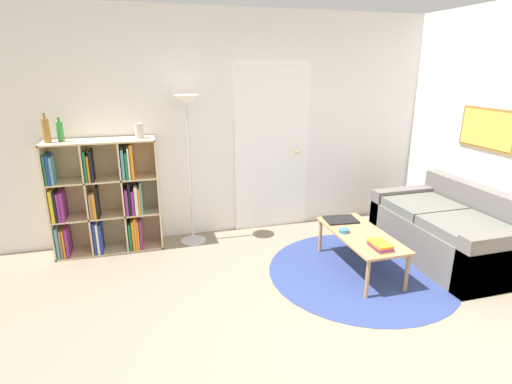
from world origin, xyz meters
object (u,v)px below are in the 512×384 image
Objects in this scene: couch at (451,232)px; vase_on_shelf at (139,131)px; bottle_left at (46,130)px; coffee_table at (361,237)px; bookshelf at (104,200)px; bowl at (344,231)px; bottle_middle at (60,131)px; floor_lamp at (188,128)px; laptop at (341,220)px.

couch is 3.50m from vase_on_shelf.
vase_on_shelf is (0.89, 0.01, -0.04)m from bottle_left.
vase_on_shelf is at bearing 0.69° from bottle_left.
couch is 1.09m from coffee_table.
bookshelf reaches higher than couch.
bottle_middle is (-2.65, 1.14, 0.93)m from bowl.
floor_lamp is at bearing 141.67° from bowl.
floor_lamp reaches higher than bookshelf.
floor_lamp is at bearing 156.11° from couch.
bottle_middle is (0.12, 0.03, -0.02)m from bottle_left.
vase_on_shelf is (0.43, -0.01, 0.73)m from bookshelf.
bottle_left is (-2.77, 1.11, 0.95)m from bowl.
laptop is (-0.03, 0.36, 0.05)m from coffee_table.
bowl is (1.37, -1.08, -0.92)m from floor_lamp.
bowl is 3.13m from bottle_left.
floor_lamp is 1.93m from laptop.
vase_on_shelf is at bearing 157.50° from laptop.
bottle_left is at bearing 164.19° from laptop.
bottle_middle reaches higher than coffee_table.
couch is (2.61, -1.16, -1.06)m from floor_lamp.
coffee_table is 3.21m from bottle_middle.
floor_lamp is 3.04m from couch.
laptop is at bearing -17.01° from bottle_middle.
couch is at bearing -16.49° from bottle_left.
vase_on_shelf is (-2.03, 1.19, 0.96)m from coffee_table.
bookshelf is 0.85m from vase_on_shelf.
coffee_table is 4.30× the size of bottle_middle.
floor_lamp is 1.60× the size of coffee_table.
bottle_left reaches higher than laptop.
bookshelf is 2.58m from bowl.
bottle_left reaches higher than coffee_table.
couch is 1.25m from bowl.
bottle_middle is at bearing 156.66° from bowl.
floor_lamp reaches higher than vase_on_shelf.
coffee_table is 3.00× the size of laptop.
bottle_middle is 0.77m from vase_on_shelf.
couch is 4.21m from bottle_middle.
bookshelf is 1.21m from floor_lamp.
bowl is (-0.15, 0.07, 0.06)m from coffee_table.
bowl is at bearing 156.65° from coffee_table.
laptop is 0.32m from bowl.
couch is 4.32m from bottle_left.
bookshelf is 0.81× the size of couch.
bookshelf is 1.17× the size of coffee_table.
couch is (3.55, -1.20, -0.31)m from bookshelf.
floor_lamp is 4.78× the size of laptop.
bookshelf is 3.52× the size of laptop.
bottle_middle is (-0.34, 0.01, 0.76)m from bookshelf.
floor_lamp is at bearing -2.92° from bookshelf.
bottle_left is 0.89m from vase_on_shelf.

